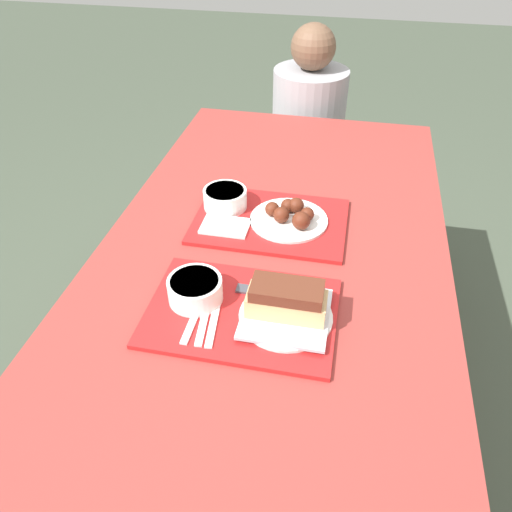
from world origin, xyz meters
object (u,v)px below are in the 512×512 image
object	(u,v)px
brisket_sandwich_plate	(286,306)
bowl_coleslaw_far	(225,198)
tray_far	(270,221)
tray_near	(242,312)
wings_plate_far	(290,216)
person_seated_across	(309,114)
bowl_coleslaw_near	(195,289)

from	to	relation	value
brisket_sandwich_plate	bowl_coleslaw_far	xyz separation A→B (m)	(-0.24, 0.41, -0.00)
tray_far	tray_near	bearing A→B (deg)	-89.67
bowl_coleslaw_far	wings_plate_far	size ratio (longest dim) A/B	0.57
tray_far	bowl_coleslaw_far	size ratio (longest dim) A/B	3.39
tray_far	wings_plate_far	bearing A→B (deg)	2.97
tray_near	brisket_sandwich_plate	bearing A→B (deg)	-1.09
tray_near	brisket_sandwich_plate	world-z (taller)	brisket_sandwich_plate
tray_far	person_seated_across	distance (m)	0.99
tray_near	person_seated_across	xyz separation A→B (m)	(-0.01, 1.36, -0.09)
tray_far	bowl_coleslaw_far	bearing A→B (deg)	164.61
tray_far	bowl_coleslaw_far	xyz separation A→B (m)	(-0.14, 0.04, 0.04)
person_seated_across	bowl_coleslaw_near	bearing A→B (deg)	-94.49
bowl_coleslaw_far	wings_plate_far	distance (m)	0.20
person_seated_across	bowl_coleslaw_far	bearing A→B (deg)	-98.17
tray_near	tray_far	xyz separation A→B (m)	(-0.00, 0.37, 0.00)
tray_far	bowl_coleslaw_far	world-z (taller)	bowl_coleslaw_far
wings_plate_far	person_seated_across	distance (m)	0.99
bowl_coleslaw_near	brisket_sandwich_plate	bearing A→B (deg)	-4.73
tray_near	bowl_coleslaw_near	distance (m)	0.12
tray_near	bowl_coleslaw_far	bearing A→B (deg)	109.28
bowl_coleslaw_far	person_seated_across	xyz separation A→B (m)	(0.14, 0.95, -0.12)
brisket_sandwich_plate	tray_far	bearing A→B (deg)	105.47
tray_far	wings_plate_far	xyz separation A→B (m)	(0.06, 0.00, 0.02)
bowl_coleslaw_far	wings_plate_far	bearing A→B (deg)	-10.31
tray_far	wings_plate_far	size ratio (longest dim) A/B	1.95
brisket_sandwich_plate	wings_plate_far	world-z (taller)	brisket_sandwich_plate
tray_far	bowl_coleslaw_far	distance (m)	0.15
brisket_sandwich_plate	wings_plate_far	xyz separation A→B (m)	(-0.05, 0.37, -0.02)
bowl_coleslaw_near	person_seated_across	world-z (taller)	person_seated_across
tray_near	tray_far	distance (m)	0.37
brisket_sandwich_plate	bowl_coleslaw_near	bearing A→B (deg)	175.27
brisket_sandwich_plate	bowl_coleslaw_far	distance (m)	0.48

